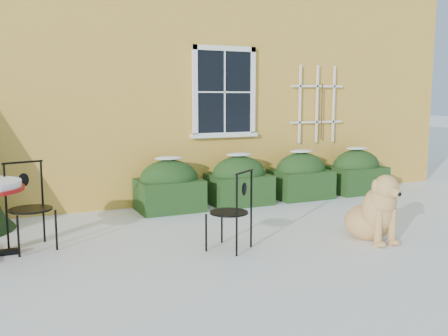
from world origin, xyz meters
name	(u,v)px	position (x,y,z in m)	size (l,w,h in m)	color
ground	(257,250)	(0.00, 0.00, 0.00)	(80.00, 80.00, 0.00)	white
house	(121,42)	(0.00, 7.00, 3.22)	(12.40, 8.40, 6.40)	#F3B946
hedge_row	(271,179)	(1.65, 2.55, 0.40)	(4.95, 0.80, 0.91)	#173213
patio_chair_near	(232,210)	(-0.28, 0.14, 0.50)	(0.62, 0.62, 1.00)	black
patio_chair_far	(29,206)	(-2.55, 1.24, 0.54)	(0.58, 0.58, 1.09)	black
dog	(375,213)	(1.59, -0.28, 0.37)	(0.64, 1.03, 0.93)	tan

